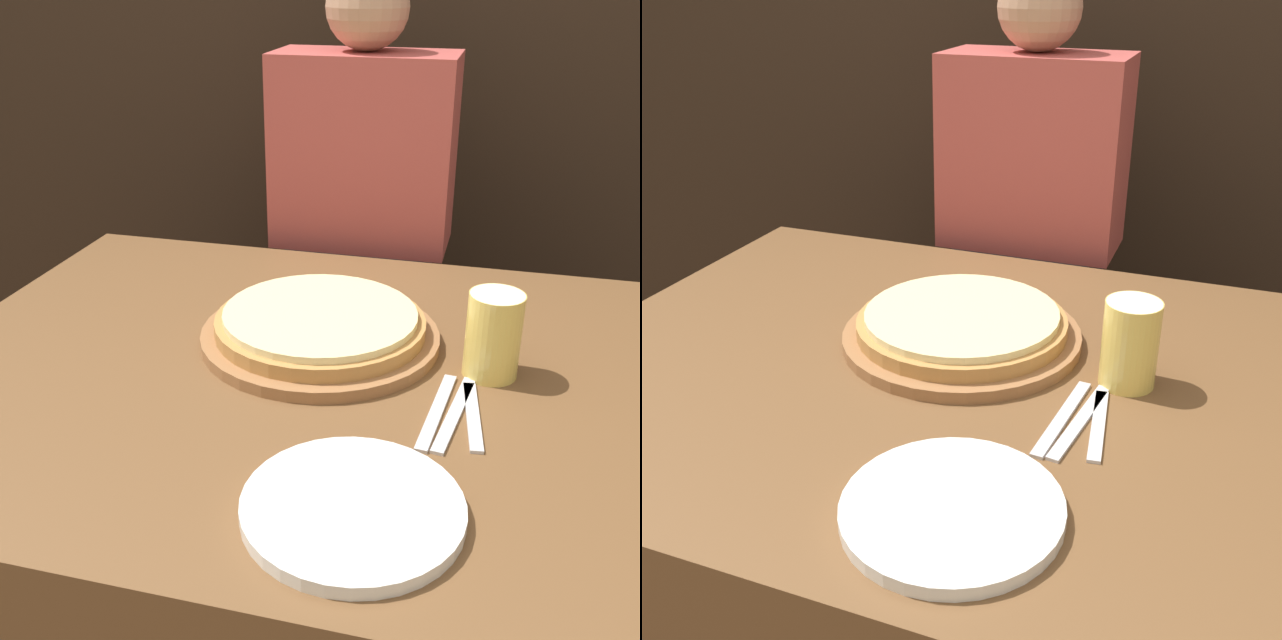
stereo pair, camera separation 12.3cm
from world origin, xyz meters
TOP-DOWN VIEW (x-y plane):
  - dining_table at (0.00, 0.00)m, footprint 1.25×0.98m
  - pizza_on_board at (-0.01, 0.09)m, footprint 0.39×0.39m
  - beer_glass at (0.27, 0.05)m, footprint 0.08×0.08m
  - dinner_plate at (0.13, -0.32)m, footprint 0.26×0.26m
  - fork at (0.20, -0.08)m, footprint 0.04×0.20m
  - dinner_knife at (0.23, -0.08)m, footprint 0.05×0.20m
  - spoon at (0.25, -0.08)m, footprint 0.04×0.17m
  - diner_person at (-0.05, 0.64)m, footprint 0.40×0.20m

SIDE VIEW (x-z plane):
  - dining_table at x=0.00m, z-range 0.00..0.77m
  - diner_person at x=-0.05m, z-range -0.02..1.33m
  - fork at x=0.20m, z-range 0.77..0.78m
  - dinner_knife at x=0.23m, z-range 0.77..0.78m
  - spoon at x=0.25m, z-range 0.77..0.78m
  - dinner_plate at x=0.13m, z-range 0.77..0.79m
  - pizza_on_board at x=-0.01m, z-range 0.77..0.83m
  - beer_glass at x=0.27m, z-range 0.78..0.91m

